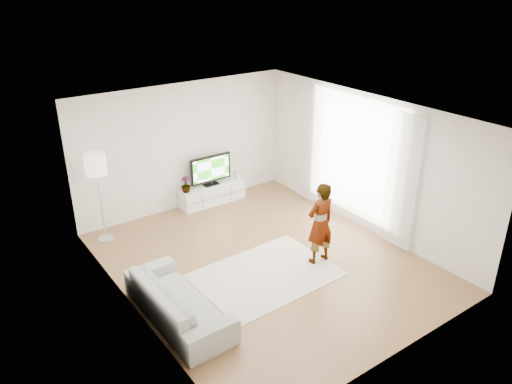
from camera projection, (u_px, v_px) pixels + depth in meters
floor at (265, 262)px, 9.22m from camera, size 6.00×6.00×0.00m
ceiling at (266, 114)px, 8.07m from camera, size 6.00×6.00×0.00m
wall_left at (129, 234)px, 7.32m from camera, size 0.02×6.00×2.80m
wall_right at (366, 163)px, 9.97m from camera, size 0.02×6.00×2.80m
wall_back at (184, 147)px, 10.87m from camera, size 5.00×0.02×2.80m
wall_front at (404, 271)px, 6.42m from camera, size 5.00×0.02×2.80m
window at (354, 157)px, 10.16m from camera, size 0.01×2.60×2.50m
curtain_near at (402, 183)px, 9.19m from camera, size 0.04×0.70×2.60m
curtain_far at (309, 145)px, 11.12m from camera, size 0.04×0.70×2.60m
media_console at (212, 194)px, 11.46m from camera, size 1.55×0.44×0.44m
television at (211, 169)px, 11.24m from camera, size 1.01×0.20×0.70m
game_console at (237, 174)px, 11.69m from camera, size 0.07×0.16×0.20m
potted_plant at (186, 185)px, 10.95m from camera, size 0.25×0.25×0.36m
rug at (266, 275)px, 8.83m from camera, size 2.47×1.81×0.01m
player at (320, 223)px, 8.93m from camera, size 0.57×0.39×1.55m
sofa at (178, 300)px, 7.64m from camera, size 0.88×2.18×0.63m
floor_lamp at (96, 168)px, 9.36m from camera, size 0.40×0.40×1.80m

